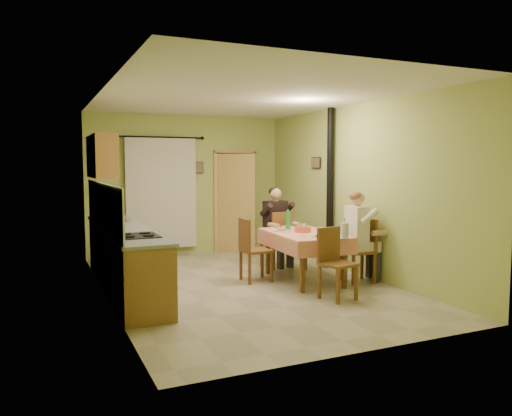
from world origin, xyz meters
name	(u,v)px	position (x,y,z in m)	size (l,w,h in m)	color
floor	(244,284)	(0.00, 0.00, 0.00)	(4.00, 6.00, 0.01)	tan
room_shell	(243,164)	(0.00, 0.00, 1.82)	(4.04, 6.04, 2.82)	#B0C063
kitchen_run	(124,257)	(-1.71, 0.40, 0.48)	(0.64, 3.64, 1.56)	olive
upper_cabinets	(102,156)	(-1.82, 1.70, 1.95)	(0.35, 1.40, 0.70)	olive
curtain	(162,193)	(-0.55, 2.90, 1.26)	(1.70, 0.07, 2.22)	black
doorway	(236,201)	(1.01, 2.85, 1.05)	(0.96, 0.56, 2.15)	black
dining_table	(304,257)	(0.96, -0.14, 0.38)	(1.06, 1.65, 0.76)	#ED957B
tableware	(309,230)	(0.99, -0.24, 0.81)	(0.79, 1.65, 0.33)	white
chair_far	(277,251)	(1.02, 0.93, 0.29)	(0.50, 0.50, 1.00)	brown
chair_near	(337,278)	(0.84, -1.27, 0.29)	(0.48, 0.48, 0.97)	brown
chair_right	(359,263)	(1.69, -0.58, 0.29)	(0.46, 0.46, 0.98)	brown
chair_left	(255,263)	(0.25, 0.14, 0.29)	(0.44, 0.44, 0.99)	brown
man_far	(276,218)	(1.02, 0.94, 0.88)	(0.62, 0.51, 1.39)	black
man_right	(359,226)	(1.67, -0.58, 0.88)	(0.49, 0.60, 1.39)	silver
stove_flue	(330,209)	(1.90, 0.60, 1.02)	(0.24, 0.24, 2.80)	black
picture_back	(199,168)	(0.25, 2.97, 1.75)	(0.19, 0.03, 0.23)	black
picture_right	(316,163)	(1.97, 1.20, 1.85)	(0.03, 0.31, 0.21)	brown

